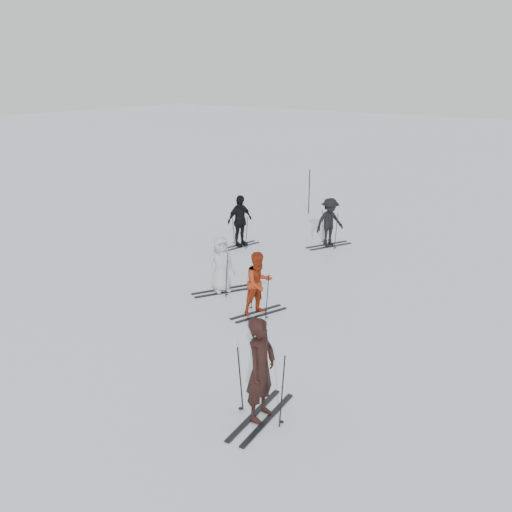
{
  "coord_description": "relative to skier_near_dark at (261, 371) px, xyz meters",
  "views": [
    {
      "loc": [
        8.57,
        -10.45,
        5.76
      ],
      "look_at": [
        0.0,
        1.0,
        1.0
      ],
      "focal_mm": 40.0,
      "sensor_mm": 36.0,
      "label": 1
    }
  ],
  "objects": [
    {
      "name": "ground",
      "position": [
        -3.57,
        3.63,
        -0.92
      ],
      "size": [
        120.0,
        120.0,
        0.0
      ],
      "primitive_type": "plane",
      "color": "silver",
      "rests_on": "ground"
    },
    {
      "name": "skier_near_dark",
      "position": [
        0.0,
        0.0,
        0.0
      ],
      "size": [
        0.52,
        0.72,
        1.84
      ],
      "primitive_type": "imported",
      "rotation": [
        0.0,
        0.0,
        1.7
      ],
      "color": "black",
      "rests_on": "ground"
    },
    {
      "name": "skier_red",
      "position": [
        -2.62,
        3.48,
        -0.14
      ],
      "size": [
        0.79,
        0.9,
        1.56
      ],
      "primitive_type": "imported",
      "rotation": [
        0.0,
        0.0,
        1.26
      ],
      "color": "maroon",
      "rests_on": "ground"
    },
    {
      "name": "skier_grey",
      "position": [
        -4.3,
        4.06,
        -0.17
      ],
      "size": [
        0.77,
        0.87,
        1.5
      ],
      "primitive_type": "imported",
      "rotation": [
        0.0,
        0.0,
        1.07
      ],
      "color": "#B1B5BB",
      "rests_on": "ground"
    },
    {
      "name": "skier_uphill_left",
      "position": [
        -6.45,
        7.57,
        -0.06
      ],
      "size": [
        0.6,
        1.07,
        1.72
      ],
      "primitive_type": "imported",
      "rotation": [
        0.0,
        0.0,
        1.38
      ],
      "color": "black",
      "rests_on": "ground"
    },
    {
      "name": "skier_uphill_far",
      "position": [
        -4.06,
        9.39,
        -0.11
      ],
      "size": [
        0.98,
        1.2,
        1.62
      ],
      "primitive_type": "imported",
      "rotation": [
        0.0,
        0.0,
        1.14
      ],
      "color": "black",
      "rests_on": "ground"
    },
    {
      "name": "skis_near_dark",
      "position": [
        0.0,
        0.0,
        -0.26
      ],
      "size": [
        1.92,
        1.18,
        1.33
      ],
      "primitive_type": null,
      "rotation": [
        0.0,
        0.0,
        1.7
      ],
      "color": "black",
      "rests_on": "ground"
    },
    {
      "name": "skis_red",
      "position": [
        -2.62,
        3.48,
        -0.36
      ],
      "size": [
        1.72,
        1.25,
        1.13
      ],
      "primitive_type": null,
      "rotation": [
        0.0,
        0.0,
        1.26
      ],
      "color": "black",
      "rests_on": "ground"
    },
    {
      "name": "skis_grey",
      "position": [
        -4.3,
        4.06,
        -0.31
      ],
      "size": [
        1.9,
        1.59,
        1.23
      ],
      "primitive_type": null,
      "rotation": [
        0.0,
        0.0,
        1.07
      ],
      "color": "black",
      "rests_on": "ground"
    },
    {
      "name": "skis_uphill_left",
      "position": [
        -6.45,
        7.57,
        -0.36
      ],
      "size": [
        1.66,
        1.09,
        1.12
      ],
      "primitive_type": null,
      "rotation": [
        0.0,
        0.0,
        1.38
      ],
      "color": "black",
      "rests_on": "ground"
    },
    {
      "name": "skis_uphill_far",
      "position": [
        -4.06,
        9.39,
        -0.3
      ],
      "size": [
        1.92,
        1.53,
        1.24
      ],
      "primitive_type": null,
      "rotation": [
        0.0,
        0.0,
        1.14
      ],
      "color": "black",
      "rests_on": "ground"
    },
    {
      "name": "piste_marker",
      "position": [
        -7.0,
        12.83,
        -0.02
      ],
      "size": [
        0.05,
        0.05,
        1.81
      ],
      "primitive_type": "cylinder",
      "rotation": [
        0.0,
        0.0,
        0.32
      ],
      "color": "black",
      "rests_on": "ground"
    }
  ]
}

